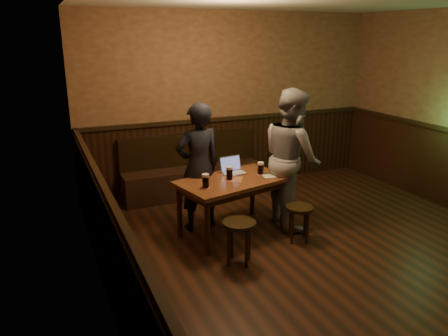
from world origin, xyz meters
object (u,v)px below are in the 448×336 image
object	(u,v)px
pint_right	(261,168)
laptop	(233,169)
pub_table	(232,186)
bench	(192,175)
stool_left	(239,230)
person_suit	(198,167)
stool_right	(299,213)
pint_mid	(229,173)
person_grey	(292,158)
pint_left	(206,181)

from	to	relation	value
pint_right	laptop	world-z (taller)	laptop
pub_table	pint_right	distance (m)	0.45
bench	stool_left	size ratio (longest dim) A/B	4.45
pint_right	person_suit	world-z (taller)	person_suit
bench	stool_right	world-z (taller)	bench
pint_mid	person_suit	world-z (taller)	person_suit
bench	laptop	xyz separation A→B (m)	(0.10, -1.31, 0.46)
person_suit	pint_mid	bearing A→B (deg)	126.88
bench	pub_table	world-z (taller)	bench
laptop	person_grey	bearing A→B (deg)	-23.55
stool_right	person_grey	world-z (taller)	person_grey
person_grey	bench	bearing A→B (deg)	34.31
pint_left	stool_left	bearing A→B (deg)	-74.52
stool_left	pint_left	xyz separation A→B (m)	(-0.16, 0.58, 0.41)
pub_table	pint_mid	size ratio (longest dim) A/B	8.77
stool_left	stool_right	distance (m)	0.93
stool_left	pint_mid	world-z (taller)	pint_mid
stool_right	pint_mid	world-z (taller)	pint_mid
bench	pint_right	world-z (taller)	bench
stool_left	pint_left	distance (m)	0.73
bench	stool_left	world-z (taller)	bench
laptop	person_suit	world-z (taller)	person_suit
pub_table	laptop	world-z (taller)	laptop
pub_table	pint_mid	distance (m)	0.18
pint_right	person_grey	distance (m)	0.44
pub_table	stool_left	world-z (taller)	pub_table
pub_table	pint_mid	xyz separation A→B (m)	(-0.04, 0.00, 0.18)
laptop	person_grey	xyz separation A→B (m)	(0.73, -0.24, 0.13)
pint_right	stool_left	bearing A→B (deg)	-130.39
person_grey	pint_left	bearing A→B (deg)	102.98
pint_mid	person_grey	size ratio (longest dim) A/B	0.09
person_grey	laptop	bearing A→B (deg)	77.96
laptop	person_grey	size ratio (longest dim) A/B	0.18
pint_left	person_suit	bearing A→B (deg)	79.88
person_grey	stool_right	bearing A→B (deg)	166.27
stool_left	person_suit	world-z (taller)	person_suit
bench	laptop	distance (m)	1.39
stool_left	laptop	xyz separation A→B (m)	(0.36, 0.98, 0.38)
stool_left	person_grey	distance (m)	1.42
pub_table	person_grey	distance (m)	0.88
stool_right	pint_left	bearing A→B (deg)	160.80
stool_left	pint_left	bearing A→B (deg)	105.48
pub_table	pint_left	bearing A→B (deg)	-171.94
laptop	pub_table	bearing A→B (deg)	-120.04
stool_right	pub_table	bearing A→B (deg)	140.53
pint_mid	person_grey	world-z (taller)	person_grey
bench	stool_right	size ratio (longest dim) A/B	4.89
person_suit	pub_table	bearing A→B (deg)	130.71
bench	pint_mid	world-z (taller)	bench
person_suit	person_grey	size ratio (longest dim) A/B	0.91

